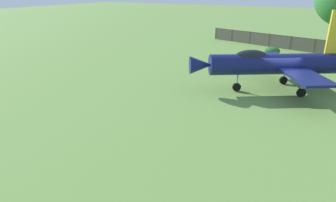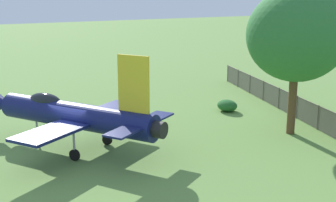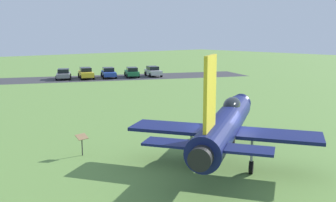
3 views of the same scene
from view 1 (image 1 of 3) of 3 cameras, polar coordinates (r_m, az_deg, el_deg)
name	(u,v)px [view 1 (image 1 of 3)]	position (r m, az deg, el deg)	size (l,w,h in m)	color
ground_plane	(277,90)	(22.44, 20.77, 2.00)	(200.00, 200.00, 0.00)	#668E42
display_jet	(277,63)	(21.77, 20.70, 6.99)	(11.22, 8.77, 5.57)	#111951
shrub_near_fence	(272,51)	(34.47, 19.87, 9.32)	(1.64, 1.35, 0.84)	#235B26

